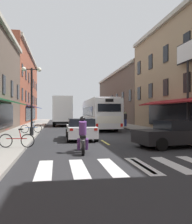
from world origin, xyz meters
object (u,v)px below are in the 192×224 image
(billboard_sign, at_px, (188,62))
(bicycle_mid, at_px, (17,140))
(sedan_near, at_px, (81,129))
(motorcycle_rider, at_px, (83,137))
(bicycle_near, at_px, (31,128))
(pedestrian_mid, at_px, (125,119))
(box_truck, at_px, (63,111))
(street_lamp_twin, at_px, (32,97))
(sedan_mid, at_px, (181,133))
(pedestrian_near, at_px, (117,118))
(sedan_far, at_px, (63,119))
(transit_bus, at_px, (99,113))

(billboard_sign, bearing_deg, bicycle_mid, -156.40)
(sedan_near, xyz_separation_m, motorcycle_rider, (-0.44, -5.39, -0.01))
(bicycle_near, bearing_deg, billboard_sign, -15.51)
(bicycle_near, xyz_separation_m, pedestrian_mid, (10.18, 7.49, 0.53))
(sedan_near, bearing_deg, box_truck, 92.75)
(bicycle_mid, height_order, street_lamp_twin, street_lamp_twin)
(bicycle_mid, xyz_separation_m, street_lamp_twin, (0.09, 6.23, 2.42))
(sedan_mid, relative_size, pedestrian_near, 2.82)
(pedestrian_mid, bearing_deg, motorcycle_rider, 143.02)
(sedan_near, distance_m, bicycle_mid, 5.50)
(box_truck, height_order, pedestrian_mid, box_truck)
(pedestrian_mid, relative_size, street_lamp_twin, 0.35)
(billboard_sign, relative_size, street_lamp_twin, 1.43)
(sedan_far, relative_size, bicycle_near, 2.67)
(pedestrian_near, bearing_deg, box_truck, -135.75)
(sedan_far, xyz_separation_m, motorcycle_rider, (0.05, -30.39, -0.00))
(billboard_sign, xyz_separation_m, sedan_near, (-8.35, -0.94, -4.98))
(sedan_far, bearing_deg, bicycle_mid, -95.89)
(motorcycle_rider, distance_m, street_lamp_twin, 8.26)
(motorcycle_rider, xyz_separation_m, pedestrian_mid, (6.96, 17.15, 0.33))
(bicycle_mid, xyz_separation_m, pedestrian_near, (10.06, 20.42, 0.58))
(sedan_near, xyz_separation_m, pedestrian_mid, (6.52, 11.76, 0.31))
(street_lamp_twin, bearing_deg, box_truck, 79.52)
(motorcycle_rider, xyz_separation_m, street_lamp_twin, (-2.98, 7.38, 2.21))
(motorcycle_rider, bearing_deg, pedestrian_near, 72.04)
(sedan_mid, relative_size, bicycle_near, 2.95)
(sedan_near, height_order, street_lamp_twin, street_lamp_twin)
(pedestrian_near, distance_m, pedestrian_mid, 4.42)
(box_truck, height_order, sedan_mid, box_truck)
(sedan_mid, distance_m, sedan_far, 29.86)
(billboard_sign, height_order, pedestrian_mid, billboard_sign)
(sedan_mid, bearing_deg, sedan_near, 138.27)
(billboard_sign, bearing_deg, transit_bus, 118.87)
(motorcycle_rider, relative_size, bicycle_near, 1.22)
(pedestrian_near, bearing_deg, bicycle_mid, -71.36)
(sedan_mid, bearing_deg, motorcycle_rider, -169.15)
(sedan_mid, height_order, street_lamp_twin, street_lamp_twin)
(sedan_far, distance_m, bicycle_near, 20.97)
(sedan_near, bearing_deg, sedan_far, 91.12)
(motorcycle_rider, bearing_deg, sedan_near, 85.32)
(pedestrian_near, bearing_deg, billboard_sign, -38.39)
(sedan_near, xyz_separation_m, pedestrian_near, (6.55, 16.18, 0.36))
(sedan_near, xyz_separation_m, street_lamp_twin, (-3.42, 1.99, 2.20))
(sedan_mid, relative_size, bicycle_mid, 2.94)
(transit_bus, bearing_deg, pedestrian_near, 58.17)
(transit_bus, bearing_deg, street_lamp_twin, -127.11)
(billboard_sign, xyz_separation_m, motorcycle_rider, (-8.80, -6.34, -5.00))
(billboard_sign, distance_m, bicycle_mid, 13.95)
(pedestrian_mid, bearing_deg, bicycle_mid, 133.04)
(sedan_far, xyz_separation_m, pedestrian_near, (7.04, -8.82, 0.38))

